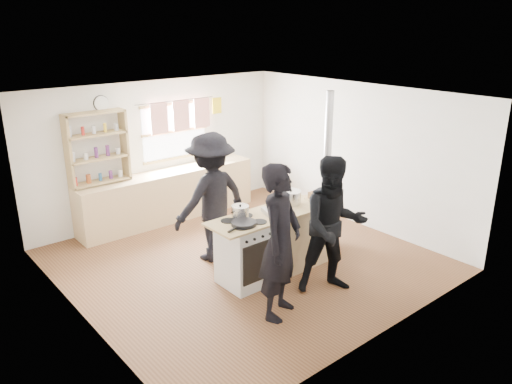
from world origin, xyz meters
TOP-DOWN VIEW (x-y plane):
  - ground at (0.00, 0.00)m, footprint 5.00×5.00m
  - back_counter at (0.00, 2.22)m, footprint 3.40×0.55m
  - shelving_unit at (-1.20, 2.34)m, footprint 1.00×0.28m
  - thermos at (1.15, 2.22)m, footprint 0.10×0.10m
  - cooking_island at (0.14, -0.55)m, footprint 1.97×0.64m
  - skillet_greens at (-0.52, -0.65)m, footprint 0.42×0.42m
  - roast_tray at (0.11, -0.59)m, footprint 0.44×0.38m
  - stockpot_stove at (-0.40, -0.41)m, footprint 0.24×0.24m
  - stockpot_counter at (0.50, -0.46)m, footprint 0.30×0.30m
  - bread_board at (0.93, -0.55)m, footprint 0.30×0.24m
  - flue_heater at (1.30, -0.41)m, footprint 0.35×0.35m
  - person_near_left at (-0.58, -1.41)m, footprint 0.84×0.74m
  - person_near_right at (0.36, -1.42)m, footprint 1.14×1.06m
  - person_far at (-0.31, 0.40)m, footprint 1.32×0.83m

SIDE VIEW (x-z plane):
  - ground at x=0.00m, z-range -0.01..0.00m
  - back_counter at x=0.00m, z-range 0.00..0.90m
  - cooking_island at x=0.14m, z-range 0.00..0.93m
  - flue_heater at x=1.30m, z-range -0.60..1.90m
  - person_near_right at x=0.36m, z-range 0.00..1.87m
  - skillet_greens at x=-0.52m, z-range 0.93..0.98m
  - roast_tray at x=0.11m, z-range 0.93..1.00m
  - person_near_left at x=-0.58m, z-range 0.00..1.95m
  - person_far at x=-0.31m, z-range 0.00..1.96m
  - bread_board at x=0.93m, z-range 0.92..1.04m
  - stockpot_stove at x=-0.40m, z-range 0.92..1.11m
  - stockpot_counter at x=0.50m, z-range 0.92..1.14m
  - thermos at x=1.15m, z-range 0.90..1.19m
  - shelving_unit at x=-1.20m, z-range 0.91..2.11m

